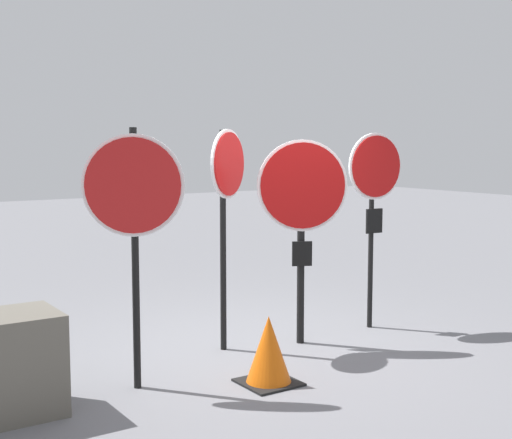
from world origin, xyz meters
TOP-DOWN VIEW (x-y plane):
  - ground_plane at (0.00, 0.00)m, footprint 40.00×40.00m
  - stop_sign_0 at (-1.62, -0.39)m, footprint 0.74×0.46m
  - stop_sign_1 at (-0.37, 0.18)m, footprint 0.59×0.38m
  - stop_sign_2 at (0.37, -0.07)m, footprint 0.85×0.43m
  - stop_sign_3 at (1.43, 0.00)m, footprint 0.74×0.12m
  - traffic_cone_0 at (-0.60, -0.88)m, footprint 0.47×0.47m

SIDE VIEW (x-z plane):
  - ground_plane at x=0.00m, z-range 0.00..0.00m
  - traffic_cone_0 at x=-0.60m, z-range 0.00..0.60m
  - stop_sign_2 at x=0.37m, z-range 0.42..2.54m
  - stop_sign_0 at x=-1.62m, z-range 0.50..2.71m
  - stop_sign_3 at x=1.43m, z-range 0.54..2.73m
  - stop_sign_1 at x=-0.37m, z-range 0.55..2.76m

